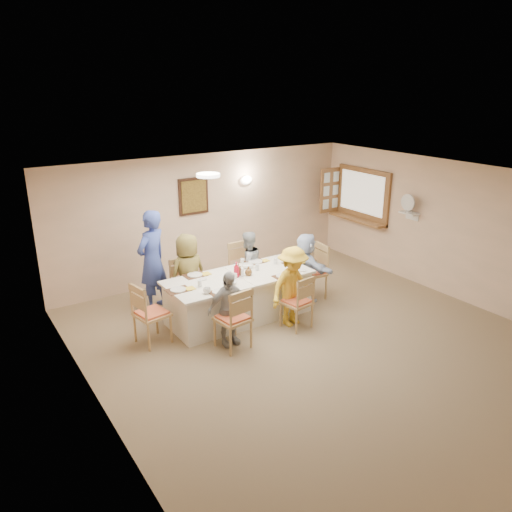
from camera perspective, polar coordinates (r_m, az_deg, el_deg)
ground at (r=7.85m, az=6.94°, el=-9.84°), size 7.00×7.00×0.00m
room_walls at (r=7.24m, az=7.42°, el=0.70°), size 7.00×7.00×7.00m
wall_picture at (r=9.84m, az=-7.14°, el=6.80°), size 0.62×0.05×0.72m
wall_sconce at (r=10.35m, az=-1.11°, el=8.69°), size 0.26×0.09×0.18m
ceiling_light at (r=7.66m, az=-5.49°, el=9.19°), size 0.36×0.36×0.05m
serving_hatch at (r=11.06m, az=12.11°, el=6.84°), size 0.06×1.50×1.15m
hatch_sill at (r=11.10m, az=11.48°, el=4.14°), size 0.30×1.50×0.05m
shutter_door at (r=11.42m, az=8.47°, el=7.45°), size 0.55×0.04×1.00m
fan_shelf at (r=10.15m, az=17.12°, el=4.73°), size 0.22×0.36×0.03m
desk_fan at (r=10.09m, az=17.09°, el=5.53°), size 0.30×0.30×0.28m
dining_table at (r=8.42m, az=-1.94°, el=-4.70°), size 2.46×1.04×0.76m
chair_back_left at (r=8.79m, az=-8.03°, el=-3.30°), size 0.48×0.48×0.91m
chair_back_right at (r=9.30m, az=-1.36°, el=-1.54°), size 0.48×0.48×0.99m
chair_front_left at (r=7.47m, az=-2.68°, el=-7.01°), size 0.53×0.53×0.99m
chair_front_right at (r=8.10m, az=4.66°, el=-5.17°), size 0.50×0.50×0.91m
chair_left_end at (r=7.76m, az=-11.83°, el=-6.36°), size 0.56×0.56×1.00m
chair_right_end at (r=9.21m, az=6.31°, el=-1.78°), size 0.54×0.54×1.02m
diner_back_left at (r=8.59m, az=-7.76°, el=-2.03°), size 0.82×0.64×1.41m
diner_back_right at (r=9.16m, az=-0.97°, el=-1.00°), size 0.66×0.54×1.26m
diner_front_left at (r=7.53m, az=-3.17°, el=-6.03°), size 0.70×0.31×1.17m
diner_front_right at (r=8.10m, az=4.19°, el=-3.50°), size 1.00×0.74×1.34m
diner_right_end at (r=9.09m, az=5.71°, el=-1.23°), size 1.19×0.43×1.26m
caregiver at (r=8.77m, az=-11.80°, el=-0.52°), size 1.00×0.97×1.78m
placemat_fl at (r=7.66m, az=-4.17°, el=-4.14°), size 0.33×0.25×0.01m
plate_fl at (r=7.66m, az=-4.17°, el=-4.07°), size 0.23×0.23×0.01m
napkin_fl at (r=7.70m, az=-2.82°, el=-3.93°), size 0.15×0.15×0.01m
placemat_fr at (r=8.26m, az=3.11°, el=-2.33°), size 0.33×0.24×0.01m
plate_fr at (r=8.26m, az=3.11°, el=-2.27°), size 0.23×0.23×0.01m
napkin_fr at (r=8.32m, az=4.31°, el=-2.14°), size 0.13×0.13×0.01m
placemat_bl at (r=8.35m, az=-6.99°, el=-2.21°), size 0.37×0.27×0.01m
plate_bl at (r=8.35m, az=-7.00°, el=-2.14°), size 0.25×0.25×0.02m
napkin_bl at (r=8.38m, az=-5.74°, el=-2.02°), size 0.15×0.15×0.01m
placemat_br at (r=8.91m, az=-0.08°, el=-0.67°), size 0.35×0.26×0.01m
plate_br at (r=8.90m, az=-0.08°, el=-0.61°), size 0.26×0.26×0.02m
napkin_br at (r=8.96m, az=1.06°, el=-0.50°), size 0.13×0.13×0.01m
placemat_le at (r=7.81m, az=-8.90°, el=-3.88°), size 0.37×0.27×0.01m
plate_le at (r=7.80m, az=-8.90°, el=-3.81°), size 0.24×0.24×0.02m
napkin_le at (r=7.83m, az=-7.55°, el=-3.68°), size 0.15×0.15×0.01m
placemat_re at (r=8.87m, az=4.22°, el=-0.81°), size 0.34×0.26×0.01m
plate_re at (r=8.86m, az=4.22°, el=-0.75°), size 0.25×0.25×0.02m
napkin_re at (r=8.93m, az=5.33°, el=-0.65°), size 0.14×0.14×0.01m
teacup_a at (r=7.62m, az=-5.62°, el=-3.97°), size 0.12×0.12×0.09m
teacup_b at (r=8.86m, az=-1.58°, el=-0.54°), size 0.11×0.11×0.08m
bowl_a at (r=7.96m, az=-2.91°, el=-3.03°), size 0.32×0.32×0.05m
bowl_b at (r=8.62m, az=-0.98°, el=-1.16°), size 0.24×0.24×0.06m
condiment_ketchup at (r=8.19m, az=-2.25°, el=-1.56°), size 0.10×0.10×0.26m
condiment_brown at (r=8.28m, az=-2.04°, el=-1.51°), size 0.17×0.17×0.21m
condiment_malt at (r=8.27m, az=-0.87°, el=-1.70°), size 0.17×0.17×0.16m
drinking_glass at (r=8.22m, az=-3.05°, el=-2.04°), size 0.06×0.06×0.10m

